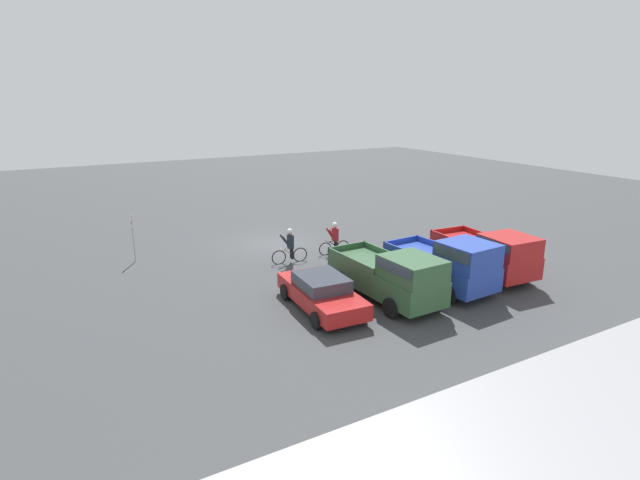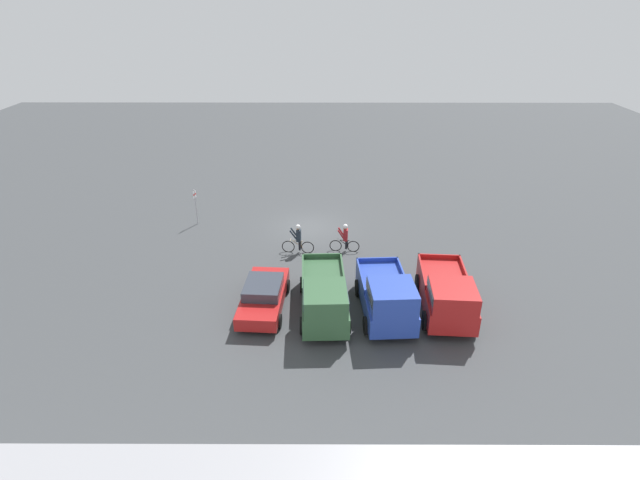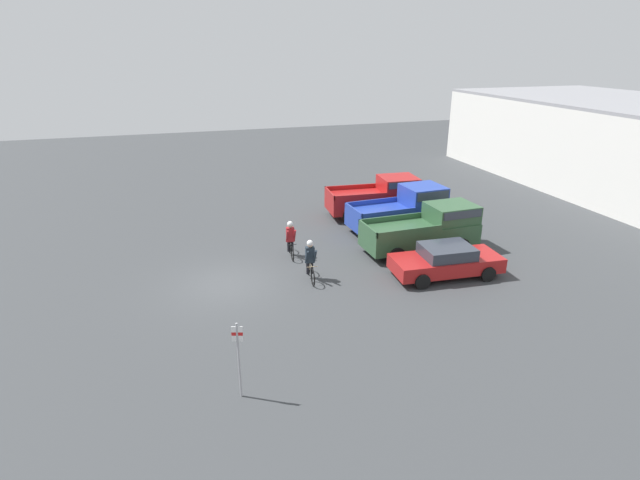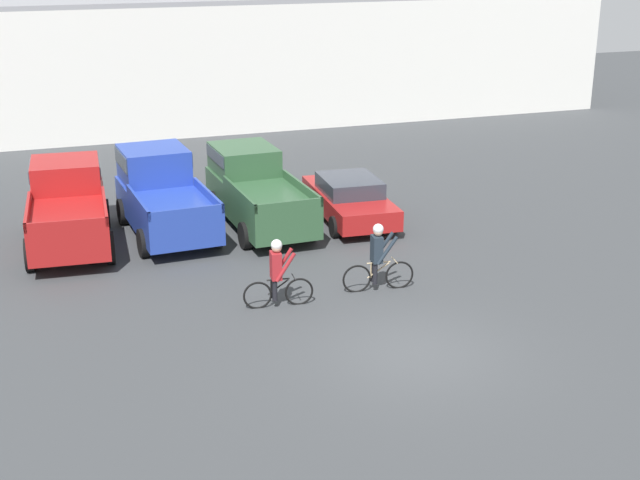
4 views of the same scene
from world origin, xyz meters
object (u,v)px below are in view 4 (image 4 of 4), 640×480
pickup_truck_1 (162,192)px  cyclist_0 (378,257)px  pickup_truck_2 (255,188)px  sedan_0 (350,198)px  pickup_truck_0 (68,205)px  cyclist_1 (277,272)px

pickup_truck_1 → cyclist_0: (4.26, -6.44, -0.29)m
pickup_truck_2 → sedan_0: 2.93m
pickup_truck_0 → cyclist_1: 7.69m
cyclist_1 → cyclist_0: bearing=3.7°
cyclist_0 → cyclist_1: (-2.65, -0.17, -0.01)m
cyclist_0 → cyclist_1: size_ratio=1.07×
cyclist_0 → pickup_truck_0: bearing=138.6°
pickup_truck_1 → sedan_0: pickup_truck_1 is taller
pickup_truck_0 → cyclist_0: (7.00, -6.17, -0.25)m
pickup_truck_1 → pickup_truck_2: bearing=-3.5°
pickup_truck_0 → cyclist_1: size_ratio=3.03×
pickup_truck_1 → cyclist_1: (1.60, -6.61, -0.30)m
cyclist_1 → pickup_truck_0: bearing=124.4°
pickup_truck_0 → pickup_truck_1: 2.75m
pickup_truck_0 → pickup_truck_2: 5.55m
pickup_truck_2 → cyclist_0: pickup_truck_2 is taller
cyclist_0 → cyclist_1: cyclist_0 is taller
cyclist_1 → sedan_0: bearing=55.0°
sedan_0 → cyclist_0: 5.74m
pickup_truck_1 → cyclist_1: size_ratio=2.97×
pickup_truck_2 → cyclist_1: (-1.21, -6.43, -0.23)m
pickup_truck_0 → sedan_0: pickup_truck_0 is taller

